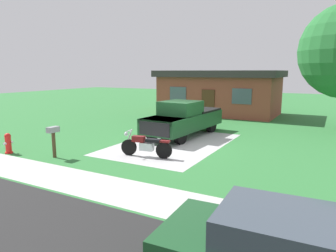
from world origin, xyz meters
TOP-DOWN VIEW (x-y plane):
  - ground_plane at (0.00, 0.00)m, footprint 80.00×80.00m
  - driveway_pad at (0.00, 0.00)m, footprint 4.58×7.27m
  - sidewalk_strip at (0.00, -6.00)m, footprint 36.00×1.80m
  - motorcycle at (0.08, -2.54)m, footprint 2.20×0.72m
  - pickup_truck at (-0.36, 2.05)m, footprint 2.38×5.74m
  - fire_hydrant at (-5.32, -4.87)m, footprint 0.32×0.40m
  - mailbox at (-3.09, -4.41)m, footprint 0.26×0.48m
  - neighbor_house at (-1.66, 11.35)m, footprint 9.60×5.60m

SIDE VIEW (x-z plane):
  - ground_plane at x=0.00m, z-range 0.00..0.00m
  - driveway_pad at x=0.00m, z-range 0.00..0.01m
  - sidewalk_strip at x=0.00m, z-range 0.00..0.01m
  - fire_hydrant at x=-5.32m, z-range -0.01..0.86m
  - motorcycle at x=0.08m, z-range -0.07..1.02m
  - pickup_truck at x=-0.36m, z-range 0.00..1.90m
  - mailbox at x=-3.09m, z-range 0.35..1.61m
  - neighbor_house at x=-1.66m, z-range 0.04..3.54m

